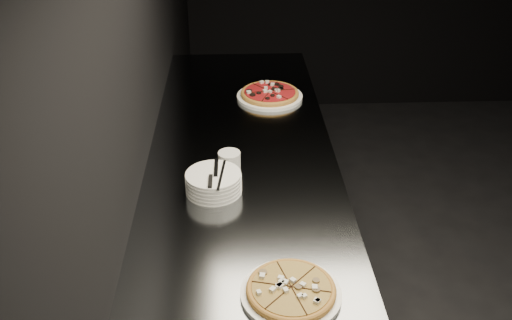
{
  "coord_description": "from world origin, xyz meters",
  "views": [
    {
      "loc": [
        -2.16,
        -1.9,
        2.05
      ],
      "look_at": [
        -2.08,
        -0.09,
        0.98
      ],
      "focal_mm": 40.0,
      "sensor_mm": 36.0,
      "label": 1
    }
  ],
  "objects_px": {
    "pizza_mushroom": "(291,291)",
    "pizza_tomato": "(270,94)",
    "cutlery": "(215,175)",
    "plate_stack": "(214,183)",
    "counter": "(243,255)",
    "ramekin": "(229,161)"
  },
  "relations": [
    {
      "from": "pizza_mushroom",
      "to": "counter",
      "type": "bearing_deg",
      "value": 99.34
    },
    {
      "from": "counter",
      "to": "plate_stack",
      "type": "bearing_deg",
      "value": -118.13
    },
    {
      "from": "cutlery",
      "to": "ramekin",
      "type": "relative_size",
      "value": 2.47
    },
    {
      "from": "pizza_mushroom",
      "to": "cutlery",
      "type": "xyz_separation_m",
      "value": [
        -0.22,
        0.52,
        0.06
      ]
    },
    {
      "from": "counter",
      "to": "pizza_mushroom",
      "type": "xyz_separation_m",
      "value": [
        0.12,
        -0.73,
        0.48
      ]
    },
    {
      "from": "cutlery",
      "to": "ramekin",
      "type": "distance_m",
      "value": 0.17
    },
    {
      "from": "pizza_mushroom",
      "to": "plate_stack",
      "type": "bearing_deg",
      "value": 112.88
    },
    {
      "from": "cutlery",
      "to": "ramekin",
      "type": "xyz_separation_m",
      "value": [
        0.05,
        0.16,
        -0.04
      ]
    },
    {
      "from": "pizza_mushroom",
      "to": "plate_stack",
      "type": "height_order",
      "value": "plate_stack"
    },
    {
      "from": "cutlery",
      "to": "plate_stack",
      "type": "bearing_deg",
      "value": 118.12
    },
    {
      "from": "counter",
      "to": "ramekin",
      "type": "height_order",
      "value": "ramekin"
    },
    {
      "from": "cutlery",
      "to": "ramekin",
      "type": "height_order",
      "value": "cutlery"
    },
    {
      "from": "counter",
      "to": "plate_stack",
      "type": "relative_size",
      "value": 12.38
    },
    {
      "from": "pizza_mushroom",
      "to": "plate_stack",
      "type": "xyz_separation_m",
      "value": [
        -0.23,
        0.53,
        0.02
      ]
    },
    {
      "from": "pizza_mushroom",
      "to": "cutlery",
      "type": "distance_m",
      "value": 0.57
    },
    {
      "from": "counter",
      "to": "pizza_tomato",
      "type": "bearing_deg",
      "value": 76.47
    },
    {
      "from": "pizza_tomato",
      "to": "cutlery",
      "type": "height_order",
      "value": "cutlery"
    },
    {
      "from": "counter",
      "to": "ramekin",
      "type": "distance_m",
      "value": 0.5
    },
    {
      "from": "pizza_mushroom",
      "to": "pizza_tomato",
      "type": "bearing_deg",
      "value": 88.94
    },
    {
      "from": "ramekin",
      "to": "cutlery",
      "type": "bearing_deg",
      "value": -106.65
    },
    {
      "from": "counter",
      "to": "pizza_tomato",
      "type": "distance_m",
      "value": 0.78
    },
    {
      "from": "plate_stack",
      "to": "ramekin",
      "type": "bearing_deg",
      "value": 69.02
    }
  ]
}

